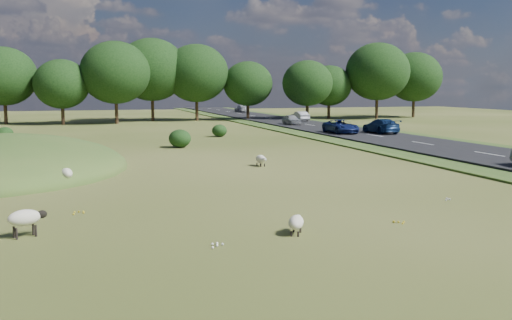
# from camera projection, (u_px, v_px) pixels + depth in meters

# --- Properties ---
(ground) EXTENTS (160.00, 160.00, 0.00)m
(ground) POSITION_uv_depth(u_px,v_px,m) (171.00, 149.00, 44.57)
(ground) COLOR #394A17
(ground) RESTS_ON ground
(road) EXTENTS (8.00, 150.00, 0.25)m
(road) POSITION_uv_depth(u_px,v_px,m) (346.00, 132.00, 59.90)
(road) COLOR black
(road) RESTS_ON ground
(treeline) EXTENTS (96.28, 14.66, 11.70)m
(treeline) POSITION_uv_depth(u_px,v_px,m) (122.00, 74.00, 77.01)
(treeline) COLOR black
(treeline) RESTS_ON ground
(shrubs) EXTENTS (21.01, 12.87, 1.45)m
(shrubs) POSITION_uv_depth(u_px,v_px,m) (143.00, 135.00, 49.81)
(shrubs) COLOR black
(shrubs) RESTS_ON ground
(sheep_0) EXTENTS (0.71, 1.26, 0.88)m
(sheep_0) POSITION_uv_depth(u_px,v_px,m) (67.00, 173.00, 27.79)
(sheep_0) COLOR beige
(sheep_0) RESTS_ON ground
(sheep_1) EXTENTS (1.30, 0.89, 0.90)m
(sheep_1) POSITION_uv_depth(u_px,v_px,m) (26.00, 218.00, 18.25)
(sheep_1) COLOR beige
(sheep_1) RESTS_ON ground
(sheep_2) EXTENTS (0.64, 1.21, 0.68)m
(sheep_2) POSITION_uv_depth(u_px,v_px,m) (261.00, 159.00, 34.78)
(sheep_2) COLOR beige
(sheep_2) RESTS_ON ground
(sheep_3) EXTENTS (0.87, 1.13, 0.64)m
(sheep_3) POSITION_uv_depth(u_px,v_px,m) (296.00, 222.00, 18.64)
(sheep_3) COLOR beige
(sheep_3) RESTS_ON ground
(car_2) EXTENTS (2.22, 4.82, 1.34)m
(car_2) POSITION_uv_depth(u_px,v_px,m) (341.00, 126.00, 56.76)
(car_2) COLOR navy
(car_2) RESTS_ON road
(car_3) EXTENTS (2.00, 4.93, 1.43)m
(car_3) POSITION_uv_depth(u_px,v_px,m) (381.00, 126.00, 56.72)
(car_3) COLOR navy
(car_3) RESTS_ON road
(car_4) EXTENTS (1.45, 3.60, 1.23)m
(car_4) POSITION_uv_depth(u_px,v_px,m) (291.00, 119.00, 69.93)
(car_4) COLOR #A8AAB0
(car_4) RESTS_ON road
(car_5) EXTENTS (1.83, 4.51, 1.31)m
(car_5) POSITION_uv_depth(u_px,v_px,m) (242.00, 108.00, 105.11)
(car_5) COLOR #B2B6BB
(car_5) RESTS_ON road
(car_6) EXTENTS (1.36, 3.90, 1.28)m
(car_6) POSITION_uv_depth(u_px,v_px,m) (300.00, 116.00, 77.42)
(car_6) COLOR silver
(car_6) RESTS_ON road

